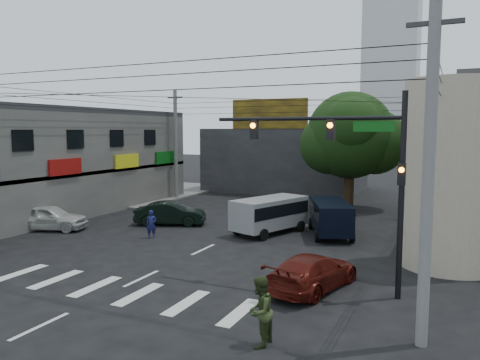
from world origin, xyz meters
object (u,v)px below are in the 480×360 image
Objects in this scene: traffic_gantry at (353,160)px; traffic_officer at (151,224)px; street_tree at (350,136)px; pedestrian_olive at (260,311)px; silver_minivan at (269,216)px; utility_pole_far_left at (176,145)px; utility_pole_near_right at (428,179)px; navy_van at (330,218)px; dark_sedan at (170,213)px; utility_pole_far_right at (446,149)px; white_compact at (49,217)px; maroon_sedan at (313,272)px.

traffic_officer is (-11.62, 4.00, -4.07)m from traffic_gantry.
street_tree is 4.48× the size of pedestrian_olive.
street_tree is 1.21× the size of traffic_gantry.
utility_pole_far_left is at bearing 73.04° from silver_minivan.
utility_pole_near_right reaches higher than navy_van.
traffic_gantry reaches higher than navy_van.
silver_minivan reaches higher than dark_sedan.
silver_minivan is 0.99× the size of navy_van.
utility_pole_near_right is at bearing -121.83° from silver_minivan.
white_compact is at bearing -146.64° from utility_pole_far_right.
maroon_sedan is 0.94× the size of navy_van.
utility_pole_far_right reaches higher than maroon_sedan.
silver_minivan is at bearing -45.63° from maroon_sedan.
utility_pole_near_right is 13.94m from navy_van.
dark_sedan is at bearing 144.45° from utility_pole_near_right.
white_compact is 12.99m from silver_minivan.
utility_pole_far_left and utility_pole_far_right have the same top height.
utility_pole_far_left reaches higher than navy_van.
traffic_gantry is 1.48× the size of maroon_sedan.
utility_pole_far_right is 6.02× the size of traffic_officer.
navy_van is (15.41, 5.57, 0.21)m from white_compact.
white_compact is at bearing 159.51° from traffic_officer.
pedestrian_olive is (16.98, -8.55, 0.22)m from white_compact.
traffic_gantry is (3.82, -18.00, -0.64)m from street_tree.
traffic_gantry is 0.78× the size of utility_pole_far_right.
utility_pole_far_right is (21.00, 0.00, 0.00)m from utility_pole_far_left.
white_compact is (-18.32, 3.18, -4.08)m from traffic_gantry.
utility_pole_near_right is 6.44m from maroon_sedan.
white_compact is at bearing 131.20° from silver_minivan.
traffic_officer is (1.06, -3.47, 0.05)m from dark_sedan.
traffic_gantry is 1.40× the size of navy_van.
utility_pole_far_right is 23.02m from pedestrian_olive.
utility_pole_far_left is 1.90× the size of maroon_sedan.
pedestrian_olive is (4.86, -13.22, -0.04)m from silver_minivan.
silver_minivan is (-6.21, 7.85, -3.82)m from traffic_gantry.
pedestrian_olive is (-0.05, -5.06, 0.31)m from maroon_sedan.
pedestrian_olive is at bearing 102.76° from maroon_sedan.
utility_pole_near_right reaches higher than silver_minivan.
pedestrian_olive is at bearing -104.11° from traffic_gantry.
traffic_gantry is 0.78× the size of utility_pole_far_left.
pedestrian_olive is (16.98, -22.37, -3.63)m from utility_pole_far_left.
traffic_officer is (6.71, 0.82, 0.01)m from white_compact.
dark_sedan is at bearing 75.26° from navy_van.
navy_van is (0.91, -9.26, -4.51)m from street_tree.
utility_pole_near_right is at bearing -147.84° from dark_sedan.
pedestrian_olive is at bearing -100.20° from utility_pole_far_right.
traffic_officer is (-5.41, -3.85, -0.25)m from silver_minivan.
utility_pole_far_left is at bearing 180.00° from utility_pole_far_right.
traffic_gantry is 3.70× the size of pedestrian_olive.
white_compact is 6.76m from traffic_officer.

